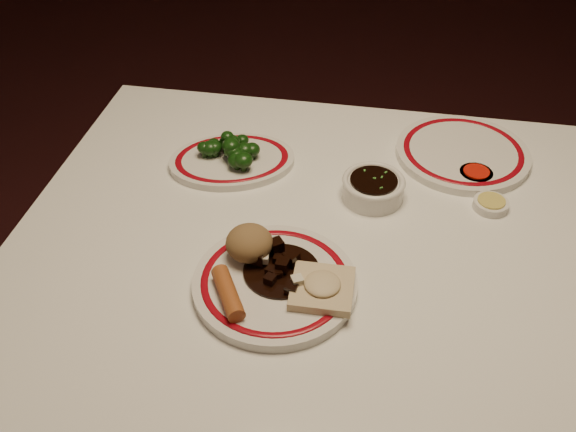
{
  "coord_description": "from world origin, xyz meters",
  "views": [
    {
      "loc": [
        0.03,
        -0.82,
        1.5
      ],
      "look_at": [
        -0.12,
        -0.01,
        0.8
      ],
      "focal_mm": 40.0,
      "sensor_mm": 36.0,
      "label": 1
    }
  ],
  "objects_px": {
    "broccoli_pile": "(231,149)",
    "soy_bowl": "(373,189)",
    "dining_table": "(353,278)",
    "main_plate": "(275,283)",
    "rice_mound": "(249,243)",
    "broccoli_plate": "(232,161)",
    "fried_wonton": "(322,287)",
    "stirfry_heap": "(280,267)",
    "spring_roll": "(228,293)"
  },
  "relations": [
    {
      "from": "broccoli_pile",
      "to": "soy_bowl",
      "type": "relative_size",
      "value": 1.08
    },
    {
      "from": "dining_table",
      "to": "main_plate",
      "type": "relative_size",
      "value": 3.78
    },
    {
      "from": "rice_mound",
      "to": "broccoli_plate",
      "type": "height_order",
      "value": "rice_mound"
    },
    {
      "from": "rice_mound",
      "to": "fried_wonton",
      "type": "xyz_separation_m",
      "value": [
        0.13,
        -0.06,
        -0.02
      ]
    },
    {
      "from": "rice_mound",
      "to": "broccoli_pile",
      "type": "bearing_deg",
      "value": 109.83
    },
    {
      "from": "dining_table",
      "to": "stirfry_heap",
      "type": "bearing_deg",
      "value": -135.28
    },
    {
      "from": "dining_table",
      "to": "rice_mound",
      "type": "distance_m",
      "value": 0.23
    },
    {
      "from": "rice_mound",
      "to": "dining_table",
      "type": "bearing_deg",
      "value": 26.77
    },
    {
      "from": "rice_mound",
      "to": "spring_roll",
      "type": "bearing_deg",
      "value": -96.47
    },
    {
      "from": "fried_wonton",
      "to": "broccoli_plate",
      "type": "xyz_separation_m",
      "value": [
        -0.23,
        0.33,
        -0.02
      ]
    },
    {
      "from": "fried_wonton",
      "to": "broccoli_pile",
      "type": "distance_m",
      "value": 0.4
    },
    {
      "from": "dining_table",
      "to": "fried_wonton",
      "type": "relative_size",
      "value": 12.32
    },
    {
      "from": "rice_mound",
      "to": "soy_bowl",
      "type": "bearing_deg",
      "value": 48.5
    },
    {
      "from": "stirfry_heap",
      "to": "soy_bowl",
      "type": "height_order",
      "value": "stirfry_heap"
    },
    {
      "from": "dining_table",
      "to": "main_plate",
      "type": "distance_m",
      "value": 0.2
    },
    {
      "from": "dining_table",
      "to": "broccoli_plate",
      "type": "height_order",
      "value": "broccoli_plate"
    },
    {
      "from": "dining_table",
      "to": "soy_bowl",
      "type": "distance_m",
      "value": 0.17
    },
    {
      "from": "broccoli_plate",
      "to": "rice_mound",
      "type": "bearing_deg",
      "value": -70.12
    },
    {
      "from": "spring_roll",
      "to": "stirfry_heap",
      "type": "relative_size",
      "value": 0.81
    },
    {
      "from": "dining_table",
      "to": "main_plate",
      "type": "xyz_separation_m",
      "value": [
        -0.12,
        -0.13,
        0.1
      ]
    },
    {
      "from": "dining_table",
      "to": "soy_bowl",
      "type": "relative_size",
      "value": 10.47
    },
    {
      "from": "broccoli_plate",
      "to": "soy_bowl",
      "type": "distance_m",
      "value": 0.29
    },
    {
      "from": "fried_wonton",
      "to": "broccoli_pile",
      "type": "bearing_deg",
      "value": 124.48
    },
    {
      "from": "fried_wonton",
      "to": "soy_bowl",
      "type": "bearing_deg",
      "value": 77.83
    },
    {
      "from": "dining_table",
      "to": "stirfry_heap",
      "type": "xyz_separation_m",
      "value": [
        -0.11,
        -0.11,
        0.12
      ]
    },
    {
      "from": "dining_table",
      "to": "broccoli_pile",
      "type": "bearing_deg",
      "value": 145.6
    },
    {
      "from": "broccoli_pile",
      "to": "soy_bowl",
      "type": "xyz_separation_m",
      "value": [
        0.28,
        -0.06,
        -0.02
      ]
    },
    {
      "from": "broccoli_plate",
      "to": "broccoli_pile",
      "type": "bearing_deg",
      "value": -61.28
    },
    {
      "from": "stirfry_heap",
      "to": "broccoli_plate",
      "type": "relative_size",
      "value": 0.42
    },
    {
      "from": "spring_roll",
      "to": "broccoli_pile",
      "type": "distance_m",
      "value": 0.38
    },
    {
      "from": "spring_roll",
      "to": "soy_bowl",
      "type": "bearing_deg",
      "value": 28.1
    },
    {
      "from": "broccoli_plate",
      "to": "broccoli_pile",
      "type": "xyz_separation_m",
      "value": [
        0.0,
        -0.0,
        0.03
      ]
    },
    {
      "from": "soy_bowl",
      "to": "stirfry_heap",
      "type": "bearing_deg",
      "value": -118.86
    },
    {
      "from": "broccoli_plate",
      "to": "soy_bowl",
      "type": "relative_size",
      "value": 2.56
    },
    {
      "from": "fried_wonton",
      "to": "broccoli_plate",
      "type": "relative_size",
      "value": 0.33
    },
    {
      "from": "main_plate",
      "to": "fried_wonton",
      "type": "distance_m",
      "value": 0.08
    },
    {
      "from": "spring_roll",
      "to": "soy_bowl",
      "type": "height_order",
      "value": "spring_roll"
    },
    {
      "from": "fried_wonton",
      "to": "broccoli_plate",
      "type": "distance_m",
      "value": 0.4
    },
    {
      "from": "main_plate",
      "to": "broccoli_pile",
      "type": "xyz_separation_m",
      "value": [
        -0.15,
        0.31,
        0.03
      ]
    },
    {
      "from": "rice_mound",
      "to": "fried_wonton",
      "type": "height_order",
      "value": "rice_mound"
    },
    {
      "from": "fried_wonton",
      "to": "broccoli_plate",
      "type": "height_order",
      "value": "fried_wonton"
    },
    {
      "from": "spring_roll",
      "to": "stirfry_heap",
      "type": "xyz_separation_m",
      "value": [
        0.07,
        0.07,
        -0.0
      ]
    },
    {
      "from": "broccoli_pile",
      "to": "fried_wonton",
      "type": "bearing_deg",
      "value": -55.52
    },
    {
      "from": "main_plate",
      "to": "stirfry_heap",
      "type": "height_order",
      "value": "stirfry_heap"
    },
    {
      "from": "broccoli_plate",
      "to": "main_plate",
      "type": "bearing_deg",
      "value": -64.88
    },
    {
      "from": "spring_roll",
      "to": "dining_table",
      "type": "bearing_deg",
      "value": 16.35
    },
    {
      "from": "rice_mound",
      "to": "broccoli_pile",
      "type": "distance_m",
      "value": 0.28
    },
    {
      "from": "broccoli_pile",
      "to": "soy_bowl",
      "type": "distance_m",
      "value": 0.29
    },
    {
      "from": "rice_mound",
      "to": "fried_wonton",
      "type": "relative_size",
      "value": 0.8
    },
    {
      "from": "dining_table",
      "to": "main_plate",
      "type": "height_order",
      "value": "main_plate"
    }
  ]
}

